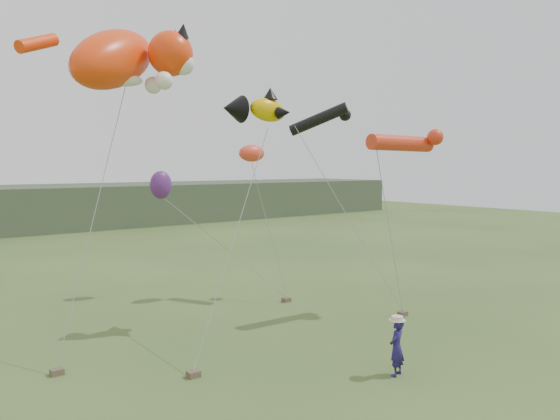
{
  "coord_description": "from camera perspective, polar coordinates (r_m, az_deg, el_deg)",
  "views": [
    {
      "loc": [
        -10.34,
        -9.81,
        5.98
      ],
      "look_at": [
        -0.34,
        3.0,
        4.64
      ],
      "focal_mm": 35.0,
      "sensor_mm": 36.0,
      "label": 1
    }
  ],
  "objects": [
    {
      "name": "ground",
      "position": [
        15.45,
        8.28,
        -18.1
      ],
      "size": [
        120.0,
        120.0,
        0.0
      ],
      "primitive_type": "plane",
      "color": "#385123",
      "rests_on": "ground"
    },
    {
      "name": "misc_kites",
      "position": [
        24.98,
        -8.19,
        4.08
      ],
      "size": [
        4.37,
        3.37,
        2.45
      ],
      "color": "#ED4026",
      "rests_on": "ground"
    },
    {
      "name": "cat_kite",
      "position": [
        19.9,
        -15.79,
        14.97
      ],
      "size": [
        5.52,
        4.11,
        3.21
      ],
      "color": "#ED380A",
      "rests_on": "ground"
    },
    {
      "name": "sandbag_anchors",
      "position": [
        18.31,
        -6.76,
        -14.08
      ],
      "size": [
        15.74,
        5.64,
        0.18
      ],
      "color": "brown",
      "rests_on": "ground"
    },
    {
      "name": "tube_kites",
      "position": [
        23.24,
        9.79,
        7.97
      ],
      "size": [
        3.45,
        6.51,
        2.27
      ],
      "color": "black",
      "rests_on": "ground"
    },
    {
      "name": "fish_kite",
      "position": [
        20.17,
        -2.62,
        10.53
      ],
      "size": [
        2.54,
        1.73,
        1.33
      ],
      "color": "#D6A700",
      "rests_on": "ground"
    },
    {
      "name": "festival_attendant",
      "position": [
        16.29,
        12.09,
        -13.86
      ],
      "size": [
        0.69,
        0.55,
        1.63
      ],
      "primitive_type": "imported",
      "rotation": [
        0.0,
        0.0,
        3.45
      ],
      "color": "#1F1655",
      "rests_on": "ground"
    }
  ]
}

